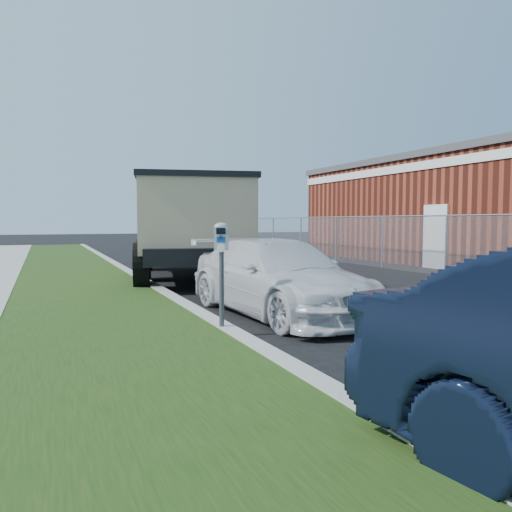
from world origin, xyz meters
name	(u,v)px	position (x,y,z in m)	size (l,w,h in m)	color
ground	(352,314)	(0.00, 0.00, 0.00)	(120.00, 120.00, 0.00)	black
streetside	(6,314)	(-5.57, 2.00, 0.07)	(6.12, 50.00, 0.15)	gray
chainlink_fence	(383,232)	(6.00, 7.00, 1.26)	(0.06, 30.06, 30.00)	slate
brick_building	(486,209)	(12.00, 8.00, 2.13)	(9.20, 14.20, 4.17)	maroon
parking_meter	(221,252)	(-2.67, -0.72, 1.21)	(0.24, 0.21, 1.47)	#3F4247
white_wagon	(278,277)	(-1.16, 0.56, 0.66)	(1.84, 4.53, 1.31)	silver
dump_truck	(189,221)	(-0.93, 7.16, 1.63)	(4.26, 7.81, 2.90)	black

